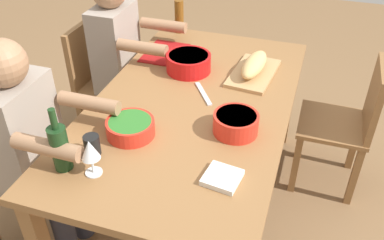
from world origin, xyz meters
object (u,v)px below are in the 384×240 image
Objects in this scene: dining_table at (192,115)px; napkin_stack at (222,178)px; chair_far_left at (11,166)px; serving_bowl_greens at (130,127)px; beer_bottle at (179,16)px; cutting_board at (253,73)px; serving_bowl_fruit at (236,122)px; diner_far_left at (32,140)px; wine_glass at (90,151)px; bread_loaf at (254,64)px; cup_far_left at (92,145)px; diner_far_right at (122,53)px; serving_bowl_pasta at (189,62)px; wine_bottle at (60,147)px; chair_near_right at (349,120)px; chair_far_right at (101,77)px.

dining_table is 12.38× the size of napkin_stack.
chair_far_left is at bearing 88.71° from napkin_stack.
serving_bowl_greens is 1.01× the size of beer_bottle.
serving_bowl_fruit is at bearing -177.39° from cutting_board.
dining_table is 1.44× the size of diner_far_left.
beer_bottle reaches higher than dining_table.
beer_bottle is 1.33× the size of wine_glass.
bread_loaf is 3.53× the size of cup_far_left.
diner_far_right is 1.19m from wine_glass.
diner_far_right is 0.99m from chair_far_left.
diner_far_right is 3.75× the size of bread_loaf.
chair_far_left reaches higher than serving_bowl_pasta.
bread_loaf is at bearing -32.46° from dining_table.
wine_bottle is (-0.46, 0.62, 0.05)m from serving_bowl_fruit.
serving_bowl_fruit is 1.49× the size of napkin_stack.
cutting_board is at bearing -24.58° from wine_glass.
dining_table is 0.59m from napkin_stack.
serving_bowl_fruit is (0.30, -0.90, 0.10)m from diner_far_left.
cutting_board is (-0.10, -0.87, 0.05)m from diner_far_right.
diner_far_right is 0.88m from bread_loaf.
serving_bowl_pasta is at bearing 100.73° from bread_loaf.
diner_far_left reaches higher than wine_bottle.
diner_far_left is at bearing 127.09° from dining_table.
chair_near_right and bread_loaf have the same top height.
serving_bowl_fruit is 0.95× the size of beer_bottle.
bread_loaf is 1.17m from wine_bottle.
cup_far_left is (-1.32, -0.07, -0.06)m from beer_bottle.
wine_glass reaches higher than dining_table.
dining_table is 5.97× the size of wine_bottle.
dining_table is 2.04× the size of chair_near_right.
wine_glass reaches higher than chair_far_right.
bread_loaf is (0.86, -1.06, 0.32)m from chair_far_left.
diner_far_right reaches higher than chair_far_left.
cup_far_left reaches higher than cutting_board.
dining_table is 2.04× the size of chair_far_left.
diner_far_right is at bearing -90.00° from chair_far_right.
diner_far_left is 3.75× the size of bread_loaf.
napkin_stack is at bearing -131.52° from chair_far_right.
bread_loaf is 0.88m from napkin_stack.
wine_bottle is at bearing -165.90° from diner_far_right.
bread_loaf is 1.93× the size of wine_glass.
serving_bowl_pasta reaches higher than cup_far_left.
serving_bowl_greens is 0.48m from serving_bowl_fruit.
serving_bowl_pasta is (0.31, 0.12, 0.14)m from dining_table.
cup_far_left is (0.11, 0.06, -0.07)m from wine_glass.
beer_bottle is (1.29, -0.28, 0.15)m from diner_far_left.
cup_far_left is (-0.34, 0.55, -0.01)m from serving_bowl_fruit.
serving_bowl_greens is (-0.34, 0.18, 0.12)m from dining_table.
diner_far_right is 1.15m from wine_bottle.
serving_bowl_fruit reaches higher than cup_far_left.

